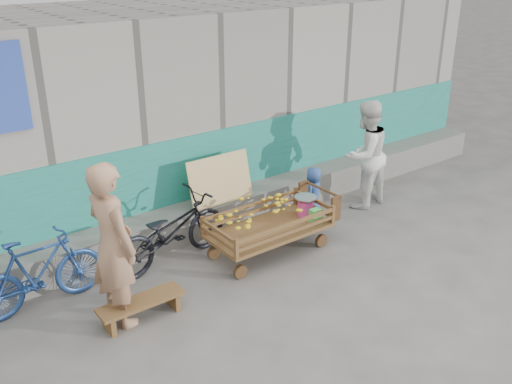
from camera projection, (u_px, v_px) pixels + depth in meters
ground at (307, 308)px, 6.55m from camera, size 80.00×80.00×0.00m
building_wall at (139, 110)px, 8.95m from camera, size 12.00×3.50×3.00m
banana_cart at (267, 219)px, 7.53m from camera, size 1.80×0.82×0.77m
bench at (141, 305)px, 6.31m from camera, size 0.97×0.29×0.24m
vendor_man at (112, 245)px, 6.00m from camera, size 0.55×0.74×1.87m
woman at (365, 155)px, 8.84m from camera, size 0.88×0.71×1.71m
child at (313, 194)px, 8.54m from camera, size 0.49×0.43×0.84m
bicycle_dark at (170, 231)px, 7.33m from camera, size 1.80×0.83×0.91m
bicycle_blue at (38, 272)px, 6.41m from camera, size 1.53×0.47×0.91m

